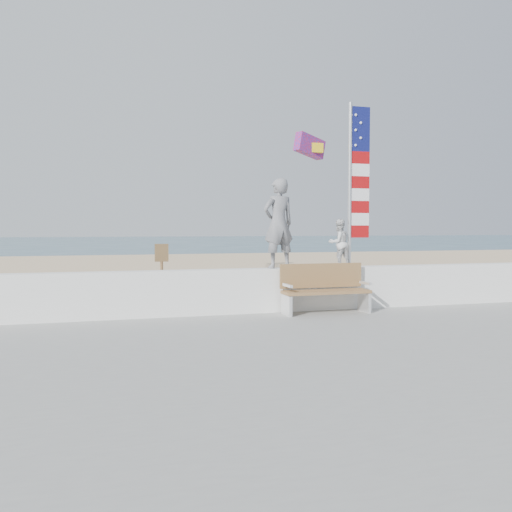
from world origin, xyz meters
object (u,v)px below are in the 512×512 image
object	(u,v)px
adult	(279,223)
child	(339,243)
flag	(355,178)
bench	(324,288)

from	to	relation	value
adult	child	bearing A→B (deg)	169.05
adult	flag	xyz separation A→B (m)	(1.73, -0.00, 0.98)
bench	adult	bearing A→B (deg)	151.63
bench	flag	xyz separation A→B (m)	(0.89, 0.45, 2.30)
child	flag	size ratio (longest dim) A/B	0.29
adult	bench	xyz separation A→B (m)	(0.84, -0.45, -1.32)
flag	child	bearing A→B (deg)	179.96
child	bench	size ratio (longest dim) A/B	0.57
child	bench	distance (m)	1.14
adult	child	xyz separation A→B (m)	(1.37, 0.00, -0.42)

